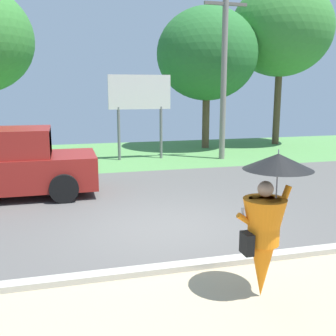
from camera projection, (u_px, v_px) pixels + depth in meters
name	position (u px, v px, depth m)	size (l,w,h in m)	color
ground_plane	(141.00, 195.00, 11.33)	(40.00, 22.00, 0.20)	#565451
monk_pedestrian	(266.00, 224.00, 5.50)	(1.05, 0.96, 2.13)	orange
pickup_truck	(0.00, 166.00, 10.80)	(5.20, 2.28, 1.88)	maroon
utility_pole	(224.00, 72.00, 16.28)	(1.80, 0.24, 6.84)	gray
roadside_billboard	(140.00, 98.00, 16.41)	(2.60, 0.12, 3.50)	slate
tree_left_far	(281.00, 30.00, 20.40)	(5.21, 5.21, 8.28)	brown
tree_right_mid	(207.00, 54.00, 19.29)	(4.90, 4.90, 6.82)	brown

